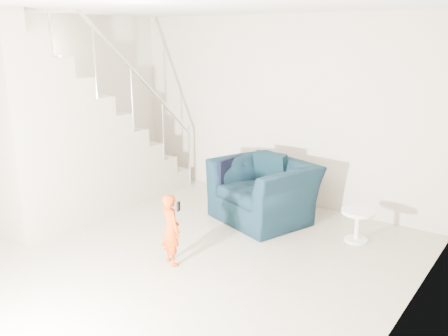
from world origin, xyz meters
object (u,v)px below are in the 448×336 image
at_px(staircase, 68,147).
at_px(armchair, 264,191).
at_px(toddler, 171,230).
at_px(side_table, 358,220).

bearing_deg(staircase, armchair, 30.20).
bearing_deg(toddler, staircase, 11.69).
relative_size(armchair, side_table, 3.08).
distance_m(armchair, side_table, 1.29).
bearing_deg(armchair, toddler, -76.11).
height_order(armchair, staircase, staircase).
xyz_separation_m(toddler, staircase, (-2.17, 0.36, 0.55)).
bearing_deg(side_table, armchair, -177.77).
bearing_deg(armchair, staircase, -131.49).
bearing_deg(armchair, side_table, 20.54).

